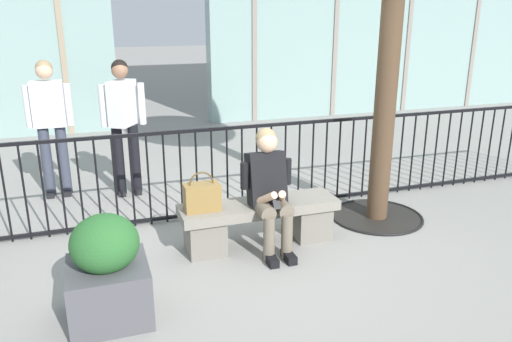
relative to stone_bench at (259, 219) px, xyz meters
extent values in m
plane|color=gray|center=(0.00, 0.00, -0.27)|extent=(60.00, 60.00, 0.00)
cube|color=gray|center=(0.00, 0.00, 0.13)|extent=(1.60, 0.44, 0.10)
cube|color=slate|center=(-0.56, 0.00, -0.10)|extent=(0.36, 0.37, 0.35)
cube|color=slate|center=(0.56, 0.00, -0.10)|extent=(0.36, 0.37, 0.35)
cylinder|color=#6B6051|center=(-0.03, -0.18, 0.20)|extent=(0.15, 0.40, 0.15)
cylinder|color=#6B6051|center=(-0.03, -0.38, -0.05)|extent=(0.11, 0.11, 0.45)
cube|color=black|center=(-0.03, -0.44, -0.23)|extent=(0.09, 0.22, 0.08)
cylinder|color=#6B6051|center=(0.15, -0.18, 0.20)|extent=(0.15, 0.40, 0.15)
cylinder|color=#6B6051|center=(0.15, -0.38, -0.05)|extent=(0.11, 0.11, 0.45)
cube|color=black|center=(0.15, -0.44, -0.23)|extent=(0.09, 0.22, 0.08)
cube|color=black|center=(0.06, -0.04, 0.44)|extent=(0.36, 0.30, 0.55)
cylinder|color=black|center=(-0.16, -0.04, 0.49)|extent=(0.08, 0.08, 0.26)
cylinder|color=#DBAD89|center=(-0.02, -0.26, 0.32)|extent=(0.16, 0.28, 0.20)
cylinder|color=black|center=(0.28, -0.04, 0.49)|extent=(0.08, 0.08, 0.26)
cylinder|color=#DBAD89|center=(0.14, -0.26, 0.32)|extent=(0.16, 0.28, 0.20)
cube|color=black|center=(0.06, -0.32, 0.30)|extent=(0.07, 0.10, 0.13)
sphere|color=#DBAD89|center=(0.06, -0.06, 0.81)|extent=(0.20, 0.20, 0.20)
sphere|color=#997F59|center=(0.06, -0.03, 0.84)|extent=(0.20, 0.20, 0.20)
cube|color=olive|center=(-0.58, -0.01, 0.31)|extent=(0.34, 0.19, 0.26)
torus|color=brown|center=(-0.58, -0.01, 0.45)|extent=(0.24, 0.02, 0.24)
cylinder|color=black|center=(-1.21, 1.97, 0.18)|extent=(0.13, 0.13, 0.90)
cube|color=black|center=(-1.21, 1.93, -0.24)|extent=(0.09, 0.22, 0.06)
cylinder|color=black|center=(-1.01, 1.97, 0.18)|extent=(0.13, 0.13, 0.90)
cube|color=black|center=(-1.01, 1.93, -0.24)|extent=(0.09, 0.22, 0.06)
cube|color=silver|center=(-1.11, 1.97, 0.91)|extent=(0.39, 0.44, 0.56)
cylinder|color=silver|center=(-1.35, 1.97, 0.89)|extent=(0.08, 0.08, 0.52)
cylinder|color=silver|center=(-0.88, 1.97, 0.89)|extent=(0.08, 0.08, 0.52)
sphere|color=#8E664C|center=(-1.11, 1.97, 1.31)|extent=(0.20, 0.20, 0.20)
sphere|color=black|center=(-1.11, 1.99, 1.34)|extent=(0.20, 0.20, 0.20)
cylinder|color=#383D4C|center=(-2.08, 2.20, 0.18)|extent=(0.13, 0.13, 0.90)
cube|color=black|center=(-2.08, 2.16, -0.24)|extent=(0.09, 0.22, 0.06)
cylinder|color=#383D4C|center=(-1.88, 2.20, 0.18)|extent=(0.13, 0.13, 0.90)
cube|color=black|center=(-1.88, 2.16, -0.24)|extent=(0.09, 0.22, 0.06)
cube|color=silver|center=(-1.98, 2.20, 0.91)|extent=(0.39, 0.23, 0.56)
cylinder|color=silver|center=(-2.22, 2.20, 0.89)|extent=(0.08, 0.08, 0.52)
cylinder|color=silver|center=(-1.75, 2.20, 0.89)|extent=(0.08, 0.08, 0.52)
sphere|color=#DBAD89|center=(-1.98, 2.20, 1.31)|extent=(0.20, 0.20, 0.20)
sphere|color=#997F59|center=(-1.98, 2.22, 1.34)|extent=(0.20, 0.20, 0.20)
cylinder|color=black|center=(-2.39, 0.86, 0.25)|extent=(0.02, 0.02, 1.05)
cylinder|color=black|center=(-2.22, 0.86, 0.25)|extent=(0.02, 0.02, 1.05)
cylinder|color=black|center=(-2.04, 0.86, 0.25)|extent=(0.02, 0.02, 1.05)
cylinder|color=black|center=(-1.86, 0.86, 0.25)|extent=(0.02, 0.02, 1.05)
cylinder|color=black|center=(-1.69, 0.86, 0.25)|extent=(0.02, 0.02, 1.05)
cylinder|color=black|center=(-1.51, 0.86, 0.25)|extent=(0.02, 0.02, 1.05)
cylinder|color=black|center=(-1.33, 0.86, 0.25)|extent=(0.02, 0.02, 1.05)
cylinder|color=black|center=(-1.15, 0.86, 0.25)|extent=(0.02, 0.02, 1.05)
cylinder|color=black|center=(-0.98, 0.86, 0.25)|extent=(0.02, 0.02, 1.05)
cylinder|color=black|center=(-0.80, 0.86, 0.25)|extent=(0.02, 0.02, 1.05)
cylinder|color=black|center=(-0.62, 0.86, 0.25)|extent=(0.02, 0.02, 1.05)
cylinder|color=black|center=(-0.44, 0.86, 0.25)|extent=(0.02, 0.02, 1.05)
cylinder|color=black|center=(-0.27, 0.86, 0.25)|extent=(0.02, 0.02, 1.05)
cylinder|color=black|center=(-0.09, 0.86, 0.25)|extent=(0.02, 0.02, 1.05)
cylinder|color=black|center=(0.09, 0.86, 0.25)|extent=(0.02, 0.02, 1.05)
cylinder|color=black|center=(0.27, 0.86, 0.25)|extent=(0.02, 0.02, 1.05)
cylinder|color=black|center=(0.44, 0.86, 0.25)|extent=(0.02, 0.02, 1.05)
cylinder|color=black|center=(0.62, 0.86, 0.25)|extent=(0.02, 0.02, 1.05)
cylinder|color=black|center=(0.80, 0.86, 0.25)|extent=(0.02, 0.02, 1.05)
cylinder|color=black|center=(0.98, 0.86, 0.25)|extent=(0.02, 0.02, 1.05)
cylinder|color=black|center=(1.15, 0.86, 0.25)|extent=(0.02, 0.02, 1.05)
cylinder|color=black|center=(1.33, 0.86, 0.25)|extent=(0.02, 0.02, 1.05)
cylinder|color=black|center=(1.51, 0.86, 0.25)|extent=(0.02, 0.02, 1.05)
cylinder|color=black|center=(1.69, 0.86, 0.25)|extent=(0.02, 0.02, 1.05)
cylinder|color=black|center=(1.86, 0.86, 0.25)|extent=(0.02, 0.02, 1.05)
cylinder|color=black|center=(2.04, 0.86, 0.25)|extent=(0.02, 0.02, 1.05)
cylinder|color=black|center=(2.22, 0.86, 0.25)|extent=(0.02, 0.02, 1.05)
cylinder|color=black|center=(2.39, 0.86, 0.25)|extent=(0.02, 0.02, 1.05)
cylinder|color=black|center=(2.57, 0.86, 0.25)|extent=(0.02, 0.02, 1.05)
cylinder|color=black|center=(2.75, 0.86, 0.25)|extent=(0.02, 0.02, 1.05)
cylinder|color=black|center=(2.93, 0.86, 0.25)|extent=(0.02, 0.02, 1.05)
cylinder|color=black|center=(3.10, 0.86, 0.25)|extent=(0.02, 0.02, 1.05)
cylinder|color=black|center=(3.28, 0.86, 0.25)|extent=(0.02, 0.02, 1.05)
cylinder|color=black|center=(3.46, 0.86, 0.25)|extent=(0.02, 0.02, 1.05)
cylinder|color=black|center=(3.64, 0.86, 0.25)|extent=(0.02, 0.02, 1.05)
cylinder|color=black|center=(3.81, 0.86, 0.25)|extent=(0.02, 0.02, 1.05)
cylinder|color=black|center=(3.99, 0.86, 0.25)|extent=(0.02, 0.02, 1.05)
cube|color=black|center=(0.00, 0.86, -0.22)|extent=(9.76, 0.04, 0.04)
cube|color=black|center=(0.00, 0.86, 0.76)|extent=(9.76, 0.04, 0.04)
cylinder|color=black|center=(1.51, 0.22, -0.27)|extent=(1.02, 1.02, 0.01)
torus|color=black|center=(1.51, 0.22, -0.26)|extent=(1.05, 1.05, 0.03)
cylinder|color=#4C3826|center=(1.51, 0.22, 1.43)|extent=(0.23, 0.23, 3.40)
cube|color=#4C4C51|center=(-1.51, -0.85, -0.05)|extent=(0.60, 0.60, 0.45)
ellipsoid|color=#28602B|center=(-1.51, -0.85, 0.36)|extent=(0.51, 0.51, 0.44)
camera|label=1|loc=(-1.53, -4.42, 2.01)|focal=35.31mm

